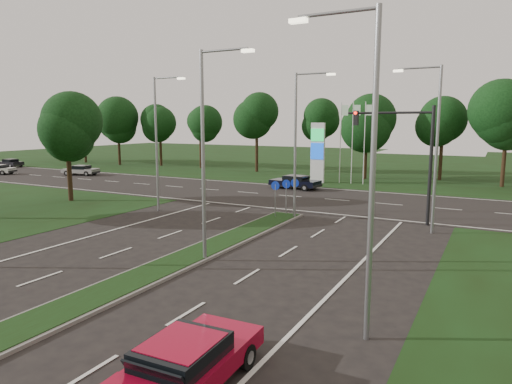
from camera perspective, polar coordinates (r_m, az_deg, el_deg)
The scene contains 18 objects.
ground at distance 16.75m, azimuth -20.74°, elevation -13.01°, with size 160.00×160.00×0.00m, color black.
verge_far at distance 66.47m, azimuth 17.54°, elevation 3.10°, with size 160.00×50.00×0.02m, color black.
cross_road at distance 36.63m, azimuth 8.59°, elevation -0.87°, with size 160.00×12.00×0.02m, color black.
median_kerb at distance 19.41m, azimuth -11.77°, elevation -9.42°, with size 2.00×26.00×0.12m, color slate.
streetlight_median_near at distance 19.48m, azimuth -6.17°, elevation 5.83°, with size 2.53×0.22×9.00m.
streetlight_median_far at distance 28.31m, azimuth 5.31°, elevation 6.73°, with size 2.53×0.22×9.00m.
streetlight_left_far at distance 31.48m, azimuth -12.09°, elevation 6.77°, with size 2.53×0.22×9.00m.
streetlight_right_far at distance 26.31m, azimuth 21.27°, elevation 6.03°, with size 2.53×0.22×9.00m.
streetlight_right_near at distance 12.54m, azimuth 13.55°, elevation 4.07°, with size 2.53×0.22×9.00m.
traffic_signal at distance 28.54m, azimuth 18.49°, elevation 5.48°, with size 5.10×0.42×7.00m.
median_signs at distance 29.38m, azimuth 3.72°, elevation 0.23°, with size 1.16×1.76×2.38m.
gas_pylon at distance 46.01m, azimuth 7.98°, elevation 5.09°, with size 5.80×1.26×8.00m.
tree_left_far at distance 38.30m, azimuth -23.40°, elevation 8.11°, with size 5.20×5.20×8.86m.
treeline_far at distance 51.42m, azimuth 14.88°, elevation 9.31°, with size 6.00×6.00×9.90m.
red_sedan at distance 11.08m, azimuth -8.98°, elevation -20.43°, with size 2.00×4.55×1.24m.
navy_sedan at distance 41.75m, azimuth 4.92°, elevation 1.29°, with size 4.67×2.27×1.24m.
far_car_a at distance 56.16m, azimuth -21.08°, elevation 2.59°, with size 4.27×2.64×1.14m.
far_car_c at distance 70.82m, azimuth -28.37°, elevation 3.25°, with size 3.80×1.70×1.08m.
Camera 1 is at (11.91, -10.11, 6.04)m, focal length 32.00 mm.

